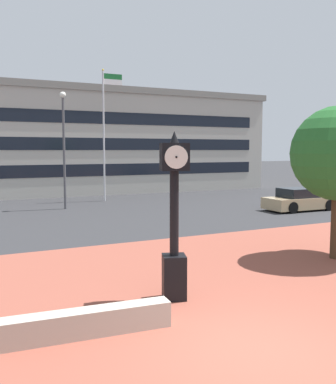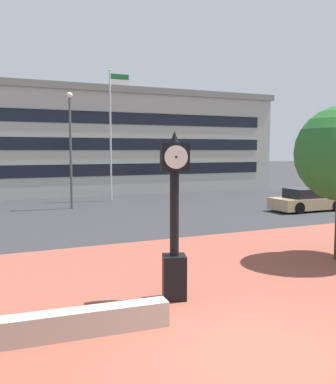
{
  "view_description": "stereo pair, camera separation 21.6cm",
  "coord_description": "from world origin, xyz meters",
  "px_view_note": "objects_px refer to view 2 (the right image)",
  "views": [
    {
      "loc": [
        -4.52,
        -5.68,
        3.45
      ],
      "look_at": [
        -0.37,
        2.88,
        2.52
      ],
      "focal_mm": 40.15,
      "sensor_mm": 36.0,
      "label": 1
    },
    {
      "loc": [
        -4.32,
        -5.78,
        3.45
      ],
      "look_at": [
        -0.37,
        2.88,
        2.52
      ],
      "focal_mm": 40.15,
      "sensor_mm": 36.0,
      "label": 2
    }
  ],
  "objects_px": {
    "street_clock": "(174,219)",
    "car_street_mid": "(307,201)",
    "civic_building": "(95,142)",
    "flagpole_primary": "(112,127)",
    "street_lamp_post": "(70,138)"
  },
  "relations": [
    {
      "from": "street_clock",
      "to": "car_street_mid",
      "type": "height_order",
      "value": "street_clock"
    },
    {
      "from": "flagpole_primary",
      "to": "street_lamp_post",
      "type": "relative_size",
      "value": 1.3
    },
    {
      "from": "car_street_mid",
      "to": "flagpole_primary",
      "type": "distance_m",
      "value": 13.34
    },
    {
      "from": "car_street_mid",
      "to": "flagpole_primary",
      "type": "relative_size",
      "value": 0.49
    },
    {
      "from": "car_street_mid",
      "to": "civic_building",
      "type": "bearing_deg",
      "value": -159.13
    },
    {
      "from": "street_clock",
      "to": "flagpole_primary",
      "type": "xyz_separation_m",
      "value": [
        4.46,
        19.18,
        3.07
      ]
    },
    {
      "from": "street_clock",
      "to": "car_street_mid",
      "type": "xyz_separation_m",
      "value": [
        13.08,
        9.98,
        -1.31
      ]
    },
    {
      "from": "street_clock",
      "to": "car_street_mid",
      "type": "distance_m",
      "value": 16.5
    },
    {
      "from": "car_street_mid",
      "to": "street_lamp_post",
      "type": "height_order",
      "value": "street_lamp_post"
    },
    {
      "from": "street_lamp_post",
      "to": "flagpole_primary",
      "type": "bearing_deg",
      "value": 39.63
    },
    {
      "from": "street_clock",
      "to": "car_street_mid",
      "type": "bearing_deg",
      "value": 56.26
    },
    {
      "from": "flagpole_primary",
      "to": "street_clock",
      "type": "bearing_deg",
      "value": -103.1
    },
    {
      "from": "civic_building",
      "to": "car_street_mid",
      "type": "bearing_deg",
      "value": -70.34
    },
    {
      "from": "flagpole_primary",
      "to": "street_lamp_post",
      "type": "height_order",
      "value": "flagpole_primary"
    },
    {
      "from": "street_clock",
      "to": "flagpole_primary",
      "type": "distance_m",
      "value": 19.93
    }
  ]
}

